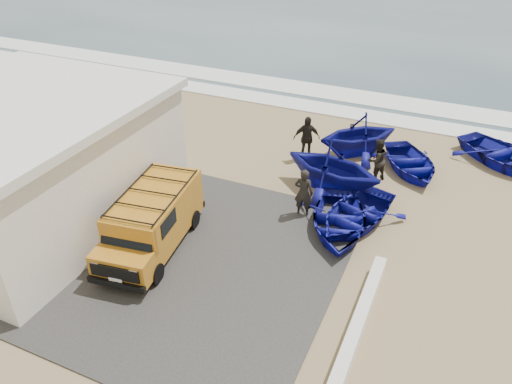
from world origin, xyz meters
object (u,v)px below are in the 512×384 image
(parapet, at_px, (356,330))
(boat_mid_right, at_px, (410,163))
(van, at_px, (152,219))
(boat_near_right, at_px, (356,214))
(boat_far_right, at_px, (504,155))
(boat_near_left, at_px, (338,220))
(boat_far_left, at_px, (358,134))
(fisherman_back, at_px, (306,138))
(fisherman_middle, at_px, (377,160))
(fisherman_front, at_px, (304,193))
(building, at_px, (19,161))
(boat_mid_left, at_px, (333,166))

(parapet, relative_size, boat_mid_right, 1.60)
(parapet, xyz_separation_m, van, (-7.20, 1.17, 0.82))
(van, distance_m, boat_near_right, 7.13)
(van, relative_size, boat_far_right, 1.15)
(boat_near_left, distance_m, boat_far_left, 6.13)
(boat_near_left, relative_size, boat_far_left, 1.08)
(parapet, xyz_separation_m, boat_mid_right, (-0.27, 9.96, 0.11))
(boat_near_left, distance_m, fisherman_back, 5.47)
(boat_mid_right, relative_size, fisherman_middle, 2.06)
(van, xyz_separation_m, boat_far_left, (4.48, 9.43, -0.12))
(van, height_order, boat_far_left, van)
(fisherman_front, bearing_deg, boat_near_right, -176.57)
(boat_near_left, height_order, fisherman_middle, fisherman_middle)
(van, height_order, boat_far_right, van)
(boat_near_right, distance_m, fisherman_middle, 3.43)
(building, distance_m, parapet, 12.68)
(parapet, xyz_separation_m, boat_near_right, (-1.39, 5.24, 0.13))
(building, relative_size, boat_near_right, 2.42)
(boat_near_right, distance_m, boat_far_left, 5.55)
(van, xyz_separation_m, boat_near_left, (5.37, 3.39, -0.68))
(building, relative_size, boat_mid_left, 2.35)
(boat_near_right, height_order, boat_far_left, boat_far_left)
(van, relative_size, fisherman_back, 2.48)
(boat_mid_right, relative_size, fisherman_front, 1.98)
(boat_far_right, bearing_deg, van, 175.46)
(fisherman_front, bearing_deg, building, 19.03)
(boat_far_right, relative_size, fisherman_front, 2.26)
(parapet, xyz_separation_m, boat_mid_left, (-2.86, 7.14, 0.78))
(boat_mid_left, distance_m, boat_far_left, 3.46)
(boat_far_left, xyz_separation_m, boat_far_right, (6.04, 1.60, -0.53))
(boat_near_right, height_order, boat_mid_left, boat_mid_left)
(fisherman_front, bearing_deg, boat_far_left, -100.17)
(parapet, relative_size, fisherman_middle, 3.30)
(fisherman_front, bearing_deg, van, 39.97)
(boat_near_left, xyz_separation_m, boat_near_right, (0.44, 0.68, -0.01))
(boat_near_right, xyz_separation_m, boat_mid_left, (-1.47, 1.91, 0.65))
(boat_near_left, distance_m, fisherman_front, 1.61)
(boat_near_right, distance_m, boat_mid_right, 4.86)
(building, xyz_separation_m, fisherman_middle, (11.04, 7.63, -1.25))
(parapet, relative_size, boat_near_right, 1.55)
(boat_mid_right, bearing_deg, fisherman_middle, -162.69)
(boat_near_right, xyz_separation_m, boat_far_right, (4.71, 6.96, 0.04))
(boat_mid_left, bearing_deg, fisherman_front, -179.33)
(fisherman_front, distance_m, fisherman_middle, 4.09)
(boat_mid_right, relative_size, fisherman_back, 1.88)
(van, relative_size, boat_far_left, 1.34)
(fisherman_middle, bearing_deg, boat_near_right, 41.37)
(boat_far_left, distance_m, boat_far_right, 6.27)
(fisherman_middle, bearing_deg, boat_mid_right, 178.47)
(boat_mid_right, relative_size, boat_far_left, 1.02)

